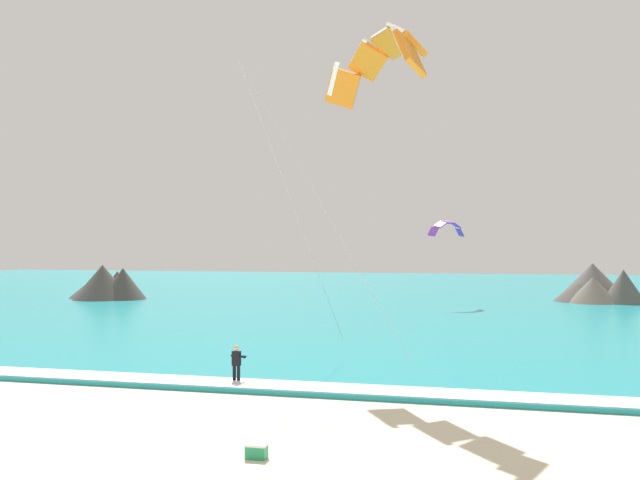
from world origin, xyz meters
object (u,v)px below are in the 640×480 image
at_px(kite_distant, 447,227).
at_px(cooler_box, 257,451).
at_px(kitesurfer, 237,363).
at_px(surfboard, 236,385).
at_px(kite_primary, 381,58).

bearing_deg(kite_distant, cooler_box, -92.95).
height_order(kitesurfer, kite_distant, kite_distant).
height_order(surfboard, kite_distant, kite_distant).
distance_m(kitesurfer, kite_distant, 39.58).
bearing_deg(cooler_box, surfboard, 113.99).
height_order(kite_primary, cooler_box, kite_primary).
relative_size(surfboard, kite_distant, 0.41).
xyz_separation_m(kitesurfer, cooler_box, (3.96, -8.93, -0.74)).
xyz_separation_m(kite_distant, cooler_box, (-2.44, -47.41, -7.41)).
relative_size(kite_primary, kite_distant, 4.00).
bearing_deg(cooler_box, kitesurfer, 113.93).
xyz_separation_m(kite_primary, kite_distant, (1.01, 34.50, -6.67)).
distance_m(surfboard, kite_distant, 39.76).
bearing_deg(kitesurfer, cooler_box, -66.07).
xyz_separation_m(kitesurfer, kite_primary, (5.40, 3.99, 13.35)).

